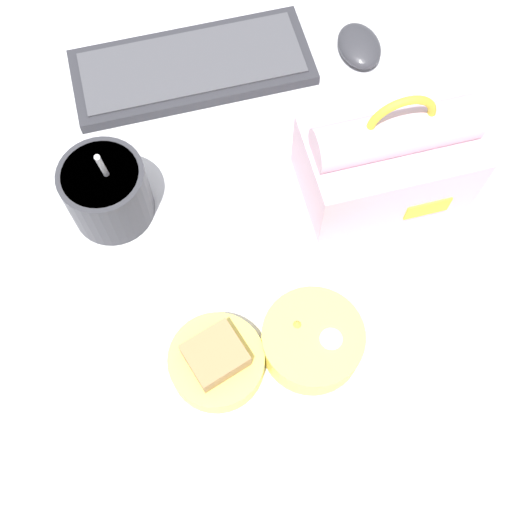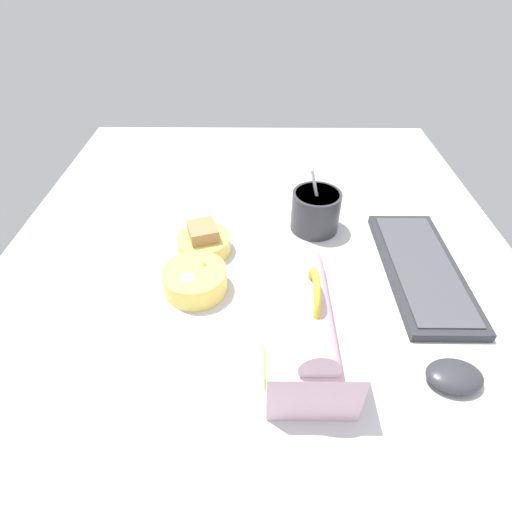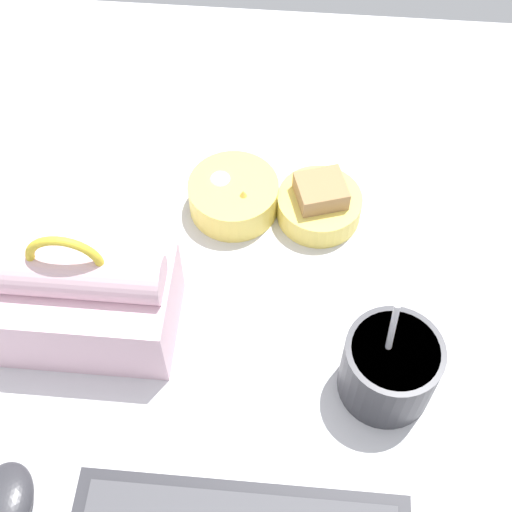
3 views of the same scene
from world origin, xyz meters
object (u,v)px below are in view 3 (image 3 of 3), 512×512
at_px(soup_cup, 390,367).
at_px(computer_mouse, 3,503).
at_px(bento_bowl_sandwich, 319,204).
at_px(bento_bowl_snacks, 234,196).
at_px(lunch_bag, 80,298).

xyz_separation_m(soup_cup, computer_mouse, (0.40, 0.17, -0.03)).
relative_size(soup_cup, bento_bowl_sandwich, 1.36).
bearing_deg(bento_bowl_snacks, lunch_bag, 51.47).
xyz_separation_m(lunch_bag, soup_cup, (-0.36, 0.05, -0.02)).
xyz_separation_m(soup_cup, bento_bowl_sandwich, (0.09, -0.24, -0.02)).
xyz_separation_m(lunch_bag, bento_bowl_sandwich, (-0.27, -0.19, -0.04)).
xyz_separation_m(bento_bowl_sandwich, computer_mouse, (0.31, 0.42, -0.01)).
bearing_deg(soup_cup, bento_bowl_sandwich, -70.66).
bearing_deg(lunch_bag, bento_bowl_sandwich, -144.57).
distance_m(lunch_bag, soup_cup, 0.36).
height_order(bento_bowl_sandwich, bento_bowl_snacks, bento_bowl_sandwich).
relative_size(soup_cup, computer_mouse, 1.77).
distance_m(bento_bowl_sandwich, bento_bowl_snacks, 0.12).
xyz_separation_m(soup_cup, bento_bowl_snacks, (0.20, -0.25, -0.02)).
distance_m(lunch_bag, bento_bowl_snacks, 0.26).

